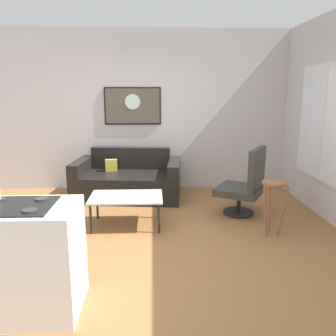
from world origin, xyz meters
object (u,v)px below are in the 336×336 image
object	(u,v)px
coffee_table	(126,198)
couch	(128,181)
bar_stool	(273,196)
armchair	(246,185)
wall_painting	(133,106)

from	to	relation	value
coffee_table	couch	bearing A→B (deg)	93.10
couch	bar_stool	distance (m)	2.52
coffee_table	armchair	size ratio (longest dim) A/B	0.96
bar_stool	wall_painting	world-z (taller)	wall_painting
coffee_table	wall_painting	world-z (taller)	wall_painting
bar_stool	couch	bearing A→B (deg)	138.74
couch	wall_painting	distance (m)	1.34
couch	armchair	xyz separation A→B (m)	(1.74, -0.94, 0.17)
armchair	bar_stool	size ratio (longest dim) A/B	1.44
bar_stool	armchair	bearing A→B (deg)	101.77
couch	bar_stool	world-z (taller)	couch
coffee_table	wall_painting	distance (m)	2.15
armchair	bar_stool	xyz separation A→B (m)	(0.15, -0.72, 0.06)
coffee_table	armchair	xyz separation A→B (m)	(1.67, 0.34, 0.07)
couch	coffee_table	distance (m)	1.28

